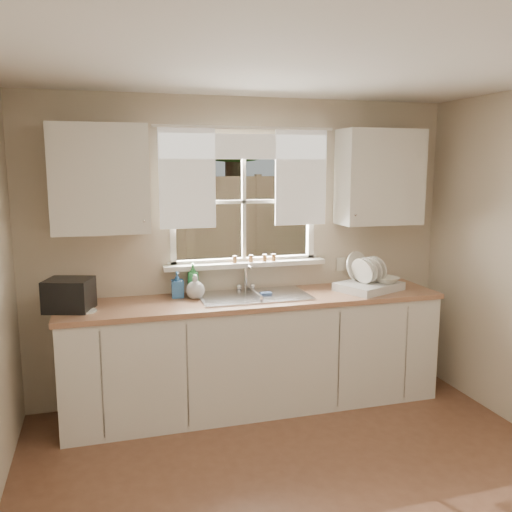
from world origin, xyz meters
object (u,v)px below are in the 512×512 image
object	(u,v)px
soap_bottle_a	(193,279)
black_appliance	(69,295)
dish_rack	(368,282)
cup	(70,305)

from	to	relation	value
soap_bottle_a	black_appliance	xyz separation A→B (m)	(-0.94, -0.21, -0.02)
soap_bottle_a	black_appliance	distance (m)	0.96
dish_rack	black_appliance	world-z (taller)	dish_rack
dish_rack	black_appliance	distance (m)	2.39
soap_bottle_a	cup	bearing A→B (deg)	-163.96
cup	dish_rack	bearing A→B (deg)	17.56
cup	black_appliance	distance (m)	0.07
soap_bottle_a	black_appliance	world-z (taller)	soap_bottle_a
dish_rack	cup	size ratio (longest dim) A/B	4.92
soap_bottle_a	black_appliance	size ratio (longest dim) A/B	0.84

